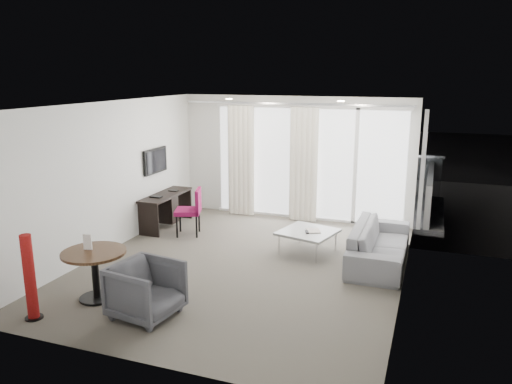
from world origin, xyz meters
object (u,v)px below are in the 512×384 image
(round_table, at_px, (96,275))
(rattan_chair_a, at_px, (348,187))
(desk_chair, at_px, (188,212))
(coffee_table, at_px, (308,242))
(desk, at_px, (166,210))
(red_lamp, at_px, (30,277))
(sofa, at_px, (380,244))
(rattan_chair_b, at_px, (379,192))
(tub_armchair, at_px, (146,290))

(round_table, xyz_separation_m, rattan_chair_a, (2.36, 6.58, 0.01))
(desk_chair, relative_size, round_table, 1.05)
(rattan_chair_a, bearing_deg, coffee_table, -68.69)
(desk, height_order, round_table, round_table)
(red_lamp, relative_size, sofa, 0.52)
(coffee_table, height_order, rattan_chair_a, rattan_chair_a)
(desk, relative_size, rattan_chair_b, 1.62)
(red_lamp, height_order, rattan_chair_b, red_lamp)
(sofa, height_order, rattan_chair_a, rattan_chair_a)
(round_table, distance_m, rattan_chair_b, 6.76)
(desk_chair, relative_size, tub_armchair, 1.15)
(tub_armchair, relative_size, coffee_table, 0.91)
(rattan_chair_a, distance_m, rattan_chair_b, 1.00)
(tub_armchair, height_order, coffee_table, tub_armchair)
(desk, height_order, coffee_table, desk)
(coffee_table, relative_size, rattan_chair_b, 0.98)
(tub_armchair, relative_size, rattan_chair_b, 0.89)
(red_lamp, height_order, coffee_table, red_lamp)
(round_table, bearing_deg, tub_armchair, -12.31)
(desk, relative_size, sofa, 0.67)
(red_lamp, relative_size, coffee_table, 1.28)
(tub_armchair, relative_size, sofa, 0.37)
(rattan_chair_b, bearing_deg, tub_armchair, -120.23)
(desk_chair, xyz_separation_m, sofa, (3.65, -0.20, -0.14))
(desk_chair, height_order, rattan_chair_b, desk_chair)
(desk_chair, xyz_separation_m, round_table, (0.12, -2.97, -0.11))
(desk, xyz_separation_m, red_lamp, (0.38, -4.05, 0.22))
(desk_chair, bearing_deg, rattan_chair_a, 36.69)
(desk, height_order, sofa, desk)
(desk, bearing_deg, rattan_chair_b, 34.25)
(desk_chair, distance_m, coffee_table, 2.44)
(coffee_table, bearing_deg, desk, 170.65)
(rattan_chair_b, bearing_deg, rattan_chair_a, 132.83)
(tub_armchair, distance_m, coffee_table, 3.30)
(desk_chair, relative_size, red_lamp, 0.81)
(coffee_table, xyz_separation_m, rattan_chair_b, (0.85, 3.19, 0.25))
(desk_chair, bearing_deg, tub_armchair, -90.52)
(round_table, bearing_deg, red_lamp, -118.12)
(round_table, height_order, tub_armchair, tub_armchair)
(rattan_chair_b, bearing_deg, desk_chair, -147.85)
(red_lamp, height_order, sofa, red_lamp)
(sofa, height_order, rattan_chair_b, rattan_chair_b)
(desk_chair, bearing_deg, round_table, -106.60)
(rattan_chair_a, xyz_separation_m, rattan_chair_b, (0.80, -0.60, 0.08))
(red_lamp, distance_m, coffee_table, 4.47)
(rattan_chair_b, bearing_deg, red_lamp, -128.32)
(tub_armchair, bearing_deg, rattan_chair_a, -3.48)
(coffee_table, bearing_deg, round_table, -129.58)
(desk, bearing_deg, red_lamp, -84.63)
(desk, xyz_separation_m, desk_chair, (0.66, -0.33, 0.12))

